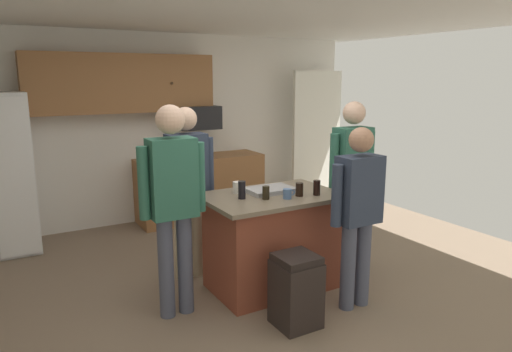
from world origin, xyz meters
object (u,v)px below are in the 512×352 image
(glass_short_whisky, at_px, (266,193))
(glass_stout_tall, at_px, (242,190))
(mug_ceramic_white, at_px, (288,194))
(person_guest_by_door, at_px, (358,207))
(glass_dark_ale, at_px, (317,188))
(serving_tray, at_px, (270,190))
(kitchen_island, at_px, (272,241))
(tumbler_amber, at_px, (299,189))
(person_guest_right, at_px, (187,181))
(person_host_foreground, at_px, (352,173))
(microwave_over_range, at_px, (198,117))
(mug_blue_stoneware, at_px, (238,187))
(trash_bin, at_px, (296,291))
(person_elder_center, at_px, (173,196))

(glass_short_whisky, height_order, glass_stout_tall, glass_stout_tall)
(glass_short_whisky, height_order, mug_ceramic_white, glass_short_whisky)
(person_guest_by_door, bearing_deg, glass_dark_ale, -21.62)
(glass_stout_tall, relative_size, serving_tray, 0.37)
(glass_short_whisky, height_order, serving_tray, glass_short_whisky)
(kitchen_island, xyz_separation_m, tumbler_amber, (0.19, -0.17, 0.52))
(tumbler_amber, xyz_separation_m, glass_stout_tall, (-0.51, 0.18, 0.02))
(person_guest_right, distance_m, glass_stout_tall, 0.68)
(person_guest_right, relative_size, person_host_foreground, 0.98)
(tumbler_amber, bearing_deg, person_guest_right, 134.76)
(microwave_over_range, xyz_separation_m, person_guest_by_door, (0.11, -3.18, -0.53))
(person_guest_right, bearing_deg, mug_blue_stoneware, -3.52)
(kitchen_island, bearing_deg, glass_stout_tall, 179.30)
(glass_short_whisky, xyz_separation_m, serving_tray, (0.17, 0.21, -0.04))
(kitchen_island, bearing_deg, microwave_over_range, 82.63)
(person_guest_right, height_order, trash_bin, person_guest_right)
(person_guest_by_door, bearing_deg, person_guest_right, 6.20)
(tumbler_amber, bearing_deg, person_host_foreground, 13.66)
(mug_blue_stoneware, xyz_separation_m, trash_bin, (0.05, -0.92, -0.68))
(person_host_foreground, relative_size, glass_stout_tall, 10.88)
(person_guest_right, relative_size, trash_bin, 2.83)
(microwave_over_range, distance_m, person_guest_right, 2.13)
(mug_blue_stoneware, relative_size, glass_stout_tall, 0.81)
(mug_blue_stoneware, relative_size, mug_ceramic_white, 1.09)
(serving_tray, xyz_separation_m, trash_bin, (-0.24, -0.80, -0.65))
(person_elder_center, distance_m, glass_stout_tall, 0.67)
(microwave_over_range, bearing_deg, kitchen_island, -97.37)
(person_guest_by_door, bearing_deg, glass_stout_tall, 15.06)
(serving_tray, relative_size, trash_bin, 0.72)
(kitchen_island, bearing_deg, trash_bin, -106.07)
(microwave_over_range, distance_m, serving_tray, 2.46)
(glass_short_whisky, bearing_deg, microwave_over_range, 79.99)
(person_guest_by_door, distance_m, glass_short_whisky, 0.82)
(trash_bin, bearing_deg, glass_stout_tall, 99.02)
(person_elder_center, bearing_deg, person_guest_right, 57.24)
(glass_dark_ale, distance_m, serving_tray, 0.45)
(person_host_foreground, height_order, glass_stout_tall, person_host_foreground)
(glass_short_whisky, bearing_deg, mug_ceramic_white, -23.82)
(mug_blue_stoneware, height_order, serving_tray, mug_blue_stoneware)
(mug_ceramic_white, height_order, serving_tray, mug_ceramic_white)
(person_guest_by_door, bearing_deg, trash_bin, 59.02)
(kitchen_island, distance_m, mug_blue_stoneware, 0.61)
(person_guest_right, distance_m, person_guest_by_door, 1.68)
(glass_short_whisky, xyz_separation_m, trash_bin, (-0.07, -0.59, -0.69))
(glass_dark_ale, distance_m, trash_bin, 1.01)
(mug_blue_stoneware, bearing_deg, person_elder_center, -160.67)
(microwave_over_range, distance_m, glass_stout_tall, 2.60)
(glass_dark_ale, bearing_deg, tumbler_amber, 162.03)
(person_guest_by_door, relative_size, mug_blue_stoneware, 12.11)
(microwave_over_range, relative_size, mug_ceramic_white, 4.61)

